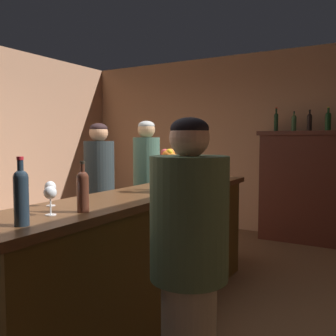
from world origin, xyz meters
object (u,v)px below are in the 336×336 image
object	(u,v)px
display_cabinet	(300,184)
wine_glass_front	(203,167)
display_bottle_left	(276,121)
patron_in_navy	(147,183)
bartender	(189,263)
wine_glass_spare	(185,169)
display_bottle_center	(309,121)
wine_bottle_riesling	(163,175)
wine_bottle_malbec	(197,168)
wine_bottle_pinot	(83,189)
wine_glass_rear	(50,189)
display_bottle_midright	(328,120)
cheese_plate	(215,181)
wine_bottle_syrah	(21,194)
patron_redhead	(100,191)
display_bottle_midleft	(294,122)
flower_arrangement	(169,173)
bar_counter	(145,256)
wine_glass_mid	(50,194)

from	to	relation	value
display_cabinet	wine_glass_front	distance (m)	2.03
display_bottle_left	patron_in_navy	world-z (taller)	display_bottle_left
patron_in_navy	bartender	world-z (taller)	patron_in_navy
wine_glass_spare	display_bottle_center	bearing A→B (deg)	66.35
wine_glass_spare	display_cabinet	bearing A→B (deg)	68.99
wine_bottle_riesling	bartender	size ratio (longest dim) A/B	0.17
wine_bottle_malbec	patron_in_navy	xyz separation A→B (m)	(-0.76, 0.21, -0.23)
wine_bottle_pinot	wine_glass_rear	world-z (taller)	wine_bottle_pinot
wine_glass_front	display_bottle_midright	xyz separation A→B (m)	(1.01, 1.89, 0.56)
wine_glass_front	cheese_plate	xyz separation A→B (m)	(0.25, -0.26, -0.11)
wine_bottle_malbec	wine_bottle_syrah	xyz separation A→B (m)	(0.17, -2.30, 0.03)
display_cabinet	wine_glass_rear	bearing A→B (deg)	-101.31
wine_glass_front	wine_glass_rear	size ratio (longest dim) A/B	0.98
patron_redhead	display_bottle_midleft	bearing A→B (deg)	76.63
wine_glass_rear	patron_redhead	bearing A→B (deg)	119.97
display_bottle_center	wine_glass_rear	bearing A→B (deg)	-102.86
flower_arrangement	display_bottle_midleft	distance (m)	3.08
wine_bottle_riesling	wine_glass_spare	distance (m)	0.89
bar_counter	patron_in_navy	world-z (taller)	patron_in_navy
patron_redhead	display_bottle_center	bearing A→B (deg)	73.20
wine_bottle_syrah	display_bottle_left	size ratio (longest dim) A/B	0.96
patron_redhead	bartender	xyz separation A→B (m)	(1.81, -1.45, -0.06)
display_bottle_left	bartender	bearing A→B (deg)	-81.97
display_bottle_left	patron_redhead	distance (m)	2.90
wine_bottle_riesling	wine_glass_rear	distance (m)	1.01
wine_glass_front	flower_arrangement	size ratio (longest dim) A/B	0.44
display_cabinet	patron_in_navy	world-z (taller)	patron_in_navy
wine_bottle_riesling	patron_redhead	xyz separation A→B (m)	(-1.06, 0.45, -0.26)
wine_glass_rear	flower_arrangement	distance (m)	0.95
cheese_plate	display_bottle_midright	world-z (taller)	display_bottle_midright
wine_bottle_malbec	display_cabinet	bearing A→B (deg)	72.57
wine_bottle_riesling	wine_glass_front	world-z (taller)	wine_bottle_riesling
patron_in_navy	wine_bottle_riesling	bearing A→B (deg)	16.66
wine_glass_spare	patron_redhead	distance (m)	0.95
wine_glass_mid	flower_arrangement	bearing A→B (deg)	83.74
wine_bottle_pinot	cheese_plate	size ratio (longest dim) A/B	1.93
wine_bottle_malbec	wine_glass_spare	bearing A→B (deg)	177.96
display_bottle_midleft	bartender	size ratio (longest dim) A/B	0.18
wine_bottle_pinot	display_bottle_midleft	bearing A→B (deg)	84.79
bar_counter	wine_glass_front	bearing A→B (deg)	92.11
wine_bottle_riesling	wine_glass_spare	world-z (taller)	wine_bottle_riesling
wine_bottle_riesling	wine_bottle_malbec	distance (m)	0.86
patron_redhead	patron_in_navy	size ratio (longest dim) A/B	0.97
wine_bottle_syrah	patron_in_navy	bearing A→B (deg)	110.34
bar_counter	wine_bottle_pinot	world-z (taller)	wine_bottle_pinot
bar_counter	display_bottle_center	bearing A→B (deg)	76.82
display_cabinet	display_bottle_midleft	bearing A→B (deg)	180.00
patron_in_navy	patron_redhead	bearing A→B (deg)	-39.63
flower_arrangement	display_bottle_center	bearing A→B (deg)	79.71
wine_bottle_syrah	display_bottle_midleft	world-z (taller)	display_bottle_midleft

